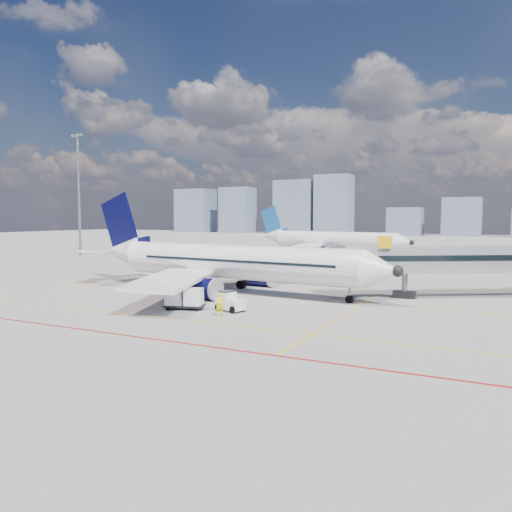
% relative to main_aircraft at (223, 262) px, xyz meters
% --- Properties ---
extents(ground, '(420.00, 420.00, 0.00)m').
position_rel_main_aircraft_xyz_m(ground, '(1.61, -8.68, -3.22)').
color(ground, gray).
rests_on(ground, ground).
extents(apron_markings, '(90.00, 35.12, 0.01)m').
position_rel_main_aircraft_xyz_m(apron_markings, '(1.03, -12.60, -3.22)').
color(apron_markings, '#F9B20D').
rests_on(apron_markings, ground).
extents(jet_bridge, '(23.55, 15.78, 6.30)m').
position_rel_main_aircraft_xyz_m(jet_bridge, '(25.12, 8.23, 0.52)').
color(jet_bridge, gray).
rests_on(jet_bridge, ground).
extents(floodlight_mast_nw, '(3.20, 0.61, 25.45)m').
position_rel_main_aircraft_xyz_m(floodlight_mast_nw, '(-53.39, 31.31, 10.37)').
color(floodlight_mast_nw, gray).
rests_on(floodlight_mast_nw, ground).
extents(distant_skyline, '(254.05, 15.96, 27.82)m').
position_rel_main_aircraft_xyz_m(distant_skyline, '(-3.82, 181.32, 8.16)').
color(distant_skyline, slate).
rests_on(distant_skyline, ground).
extents(main_aircraft, '(38.44, 33.46, 11.23)m').
position_rel_main_aircraft_xyz_m(main_aircraft, '(0.00, 0.00, 0.00)').
color(main_aircraft, white).
rests_on(main_aircraft, ground).
extents(second_aircraft, '(36.24, 31.24, 10.80)m').
position_rel_main_aircraft_xyz_m(second_aircraft, '(-5.88, 54.19, 0.00)').
color(second_aircraft, white).
rests_on(second_aircraft, ground).
extents(baggage_tug, '(2.76, 2.11, 1.72)m').
position_rel_main_aircraft_xyz_m(baggage_tug, '(6.22, -9.68, -2.40)').
color(baggage_tug, white).
rests_on(baggage_tug, ground).
extents(cargo_dolly, '(3.72, 2.48, 1.88)m').
position_rel_main_aircraft_xyz_m(cargo_dolly, '(2.29, -10.80, -2.19)').
color(cargo_dolly, black).
rests_on(cargo_dolly, ground).
extents(belt_loader, '(5.66, 1.63, 2.30)m').
position_rel_main_aircraft_xyz_m(belt_loader, '(-5.21, -3.88, -2.63)').
color(belt_loader, black).
rests_on(belt_loader, ground).
extents(ramp_worker, '(0.83, 0.84, 1.95)m').
position_rel_main_aircraft_xyz_m(ramp_worker, '(6.67, -12.05, -2.25)').
color(ramp_worker, yellow).
rests_on(ramp_worker, ground).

